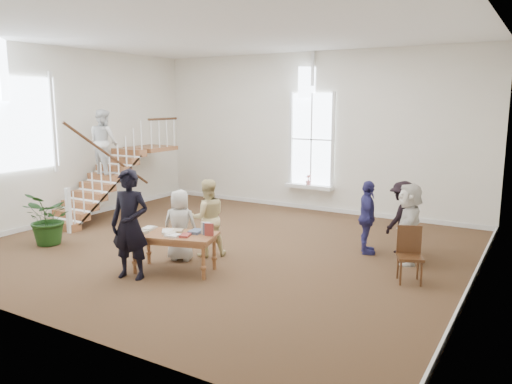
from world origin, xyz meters
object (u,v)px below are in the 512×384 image
Objects in this scene: woman_cluster_a at (367,217)px; floor_plant at (49,219)px; library_table at (173,238)px; woman_cluster_c at (409,224)px; woman_cluster_b at (402,217)px; police_officer at (130,224)px; side_chair at (410,251)px; elderly_woman at (180,225)px; person_yellow at (207,218)px.

woman_cluster_a is 1.29× the size of floor_plant.
library_table is at bearing 114.50° from woman_cluster_a.
woman_cluster_b is at bearing -170.35° from woman_cluster_c.
woman_cluster_a reaches higher than library_table.
police_officer is 3.14m from floor_plant.
woman_cluster_c is (3.61, 2.72, 0.15)m from library_table.
floor_plant reaches higher than side_chair.
woman_cluster_b is at bearing -163.67° from elderly_woman.
woman_cluster_c is (0.90, -0.20, 0.03)m from woman_cluster_a.
person_yellow is 1.04× the size of woman_cluster_a.
elderly_woman is 4.36m from side_chair.
woman_cluster_a is at bearing -117.66° from woman_cluster_c.
floor_plant is 1.21× the size of side_chair.
library_table is 1.20× the size of elderly_woman.
library_table is 4.25m from side_chair.
woman_cluster_c is 1.06m from side_chair.
woman_cluster_c reaches higher than elderly_woman.
woman_cluster_a reaches higher than elderly_woman.
side_chair is (0.27, -0.99, -0.25)m from woman_cluster_c.
police_officer is at bearing -26.03° from woman_cluster_b.
police_officer is at bearing 64.51° from elderly_woman.
person_yellow is 1.62× the size of side_chair.
police_officer is at bearing -11.32° from floor_plant.
woman_cluster_b reaches higher than elderly_woman.
woman_cluster_a reaches higher than woman_cluster_b.
woman_cluster_c reaches higher than woman_cluster_b.
floor_plant is at bearing 170.68° from side_chair.
police_officer reaches higher than woman_cluster_a.
woman_cluster_c is 1.34× the size of floor_plant.
woman_cluster_b is 1.54× the size of side_chair.
woman_cluster_c reaches higher than woman_cluster_a.
woman_cluster_a is 1.01× the size of woman_cluster_b.
woman_cluster_c is at bearing 20.83° from library_table.
woman_cluster_a is (2.74, 1.82, -0.03)m from person_yellow.
woman_cluster_b is at bearing 32.31° from police_officer.
woman_cluster_c reaches higher than floor_plant.
elderly_woman reaches higher than library_table.
police_officer reaches higher than library_table.
police_officer is 1.28m from elderly_woman.
library_table is 1.11m from person_yellow.
person_yellow reaches higher than library_table.
police_officer is 1.30× the size of woman_cluster_b.
police_officer is 1.38× the size of elderly_woman.
woman_cluster_b is 0.72m from woman_cluster_c.
elderly_woman is 0.90× the size of woman_cluster_c.
side_chair is (4.21, 1.13, -0.17)m from elderly_woman.
woman_cluster_a is 0.97× the size of woman_cluster_c.
library_table is 1.74× the size of side_chair.
woman_cluster_b reaches higher than library_table.
elderly_woman is at bearing -76.87° from woman_cluster_c.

